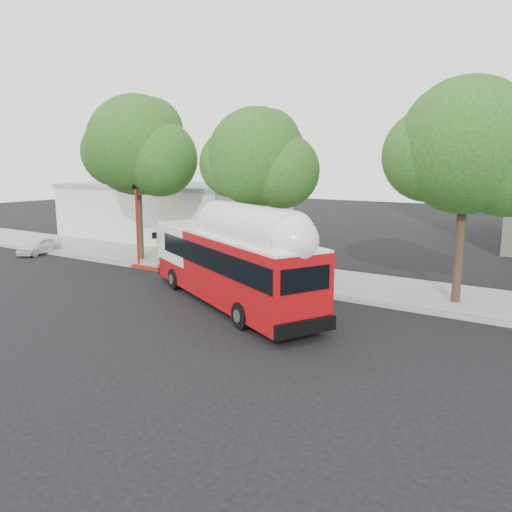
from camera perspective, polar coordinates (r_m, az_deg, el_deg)
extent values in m
plane|color=black|center=(21.06, -6.58, -5.53)|extent=(120.00, 120.00, 0.00)
cube|color=gray|center=(26.21, 2.50, -2.10)|extent=(60.00, 5.00, 0.15)
cube|color=gray|center=(24.07, -0.66, -3.23)|extent=(60.00, 0.30, 0.15)
cube|color=maroon|center=(25.81, -6.21, -2.34)|extent=(10.00, 0.32, 0.16)
cylinder|color=#2D2116|center=(30.55, -13.19, 5.07)|extent=(0.36, 0.36, 6.08)
sphere|color=#194413|center=(30.45, -13.50, 12.20)|extent=(5.80, 5.80, 5.80)
sphere|color=#194413|center=(29.44, -10.97, 10.89)|extent=(4.35, 4.35, 4.35)
cylinder|color=#2D2116|center=(25.86, 0.07, 3.69)|extent=(0.36, 0.36, 5.44)
sphere|color=#194413|center=(25.68, 0.07, 11.24)|extent=(5.00, 5.00, 5.00)
sphere|color=#194413|center=(25.13, 2.99, 9.69)|extent=(3.75, 3.75, 3.75)
cylinder|color=#2D2116|center=(21.90, 22.29, 2.08)|extent=(0.36, 0.36, 5.76)
sphere|color=#194413|center=(21.72, 22.97, 11.51)|extent=(5.40, 5.40, 5.40)
sphere|color=#194413|center=(21.68, 26.83, 9.31)|extent=(4.05, 4.05, 4.05)
cube|color=silver|center=(40.19, -9.34, 4.97)|extent=(16.00, 10.00, 4.00)
cube|color=gray|center=(40.04, -9.43, 7.96)|extent=(16.20, 10.20, 0.30)
cube|color=#A30B0E|center=(20.63, -3.09, -1.18)|extent=(10.69, 7.00, 2.61)
cube|color=black|center=(20.13, -2.53, 0.10)|extent=(9.75, 6.56, 0.86)
cube|color=white|center=(20.40, -3.13, 2.52)|extent=(10.66, 6.94, 0.09)
cube|color=white|center=(18.79, -0.66, 2.56)|extent=(5.95, 4.23, 0.50)
cube|color=black|center=(26.16, -8.91, -1.40)|extent=(1.38, 1.77, 0.05)
imported|color=navy|center=(26.07, -8.93, -0.47)|extent=(1.18, 1.62, 0.81)
imported|color=silver|center=(35.34, -23.53, 1.09)|extent=(3.38, 2.04, 1.08)
cylinder|color=#B61713|center=(28.94, -13.41, 3.11)|extent=(0.13, 0.13, 4.41)
cube|color=black|center=(28.75, -13.61, 7.69)|extent=(0.06, 0.44, 0.28)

